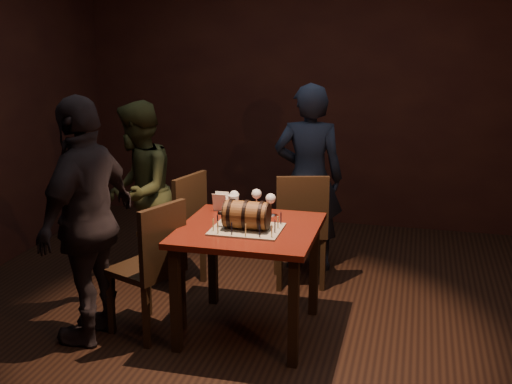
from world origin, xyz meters
TOP-DOWN VIEW (x-y plane):
  - room_shell at (0.00, 0.00)m, footprint 5.04×5.04m
  - pub_table at (-0.08, -0.11)m, footprint 0.90×0.90m
  - cake_board at (-0.08, -0.17)m, footprint 0.45×0.35m
  - barrel_cake at (-0.08, -0.17)m, footprint 0.34×0.20m
  - birthday_candles at (-0.08, -0.17)m, footprint 0.40×0.30m
  - wine_glass_left at (-0.27, 0.19)m, footprint 0.07×0.07m
  - wine_glass_mid at (-0.13, 0.27)m, footprint 0.07×0.07m
  - wine_glass_right at (-0.00, 0.18)m, footprint 0.07×0.07m
  - pint_of_ale at (-0.25, 0.10)m, footprint 0.07×0.07m
  - menu_card at (-0.38, 0.21)m, footprint 0.10×0.05m
  - chair_back at (0.11, 0.74)m, footprint 0.50×0.50m
  - chair_left_rear at (-0.80, 0.50)m, footprint 0.49×0.49m
  - chair_left_front at (-0.68, -0.30)m, footprint 0.52×0.52m
  - person_back at (0.09, 1.17)m, footprint 0.62×0.45m
  - person_left_rear at (-1.21, 0.64)m, footprint 0.71×0.82m
  - person_left_front at (-1.07, -0.43)m, footprint 0.49×0.99m

SIDE VIEW (x-z plane):
  - chair_back at x=0.11m, z-range 0.06..0.99m
  - chair_left_rear at x=-0.80m, z-range 0.06..0.99m
  - chair_left_front at x=-0.68m, z-range 0.06..0.99m
  - pub_table at x=-0.08m, z-range 0.27..1.02m
  - person_left_rear at x=-1.21m, z-range 0.00..1.46m
  - cake_board at x=-0.08m, z-range 0.75..0.76m
  - person_back at x=0.09m, z-range 0.00..1.58m
  - birthday_candles at x=-0.08m, z-range 0.76..0.85m
  - menu_card at x=-0.38m, z-range 0.75..0.88m
  - person_left_front at x=-1.07m, z-range 0.00..1.63m
  - pint_of_ale at x=-0.25m, z-range 0.75..0.90m
  - barrel_cake at x=-0.08m, z-range 0.75..0.95m
  - wine_glass_mid at x=-0.13m, z-range 0.79..0.95m
  - wine_glass_left at x=-0.27m, z-range 0.79..0.95m
  - wine_glass_right at x=0.00m, z-range 0.79..0.95m
  - room_shell at x=0.00m, z-range 0.00..2.80m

